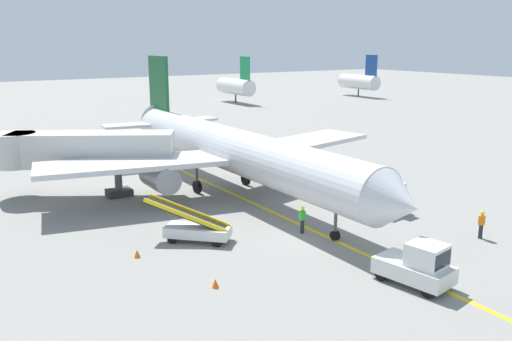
{
  "coord_description": "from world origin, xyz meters",
  "views": [
    {
      "loc": [
        -18.84,
        -23.78,
        11.34
      ],
      "look_at": [
        0.81,
        7.34,
        2.5
      ],
      "focal_mm": 37.57,
      "sensor_mm": 36.0,
      "label": 1
    }
  ],
  "objects_px": {
    "airliner": "(231,150)",
    "baggage_tug_near_wing": "(392,201)",
    "ground_crew_wing_walker": "(302,219)",
    "safety_cone_nose_left": "(215,283)",
    "safety_cone_wingtip_left": "(137,254)",
    "jet_bridge": "(74,150)",
    "pushback_tug": "(418,266)",
    "belt_loader_forward_hold": "(196,228)",
    "ground_crew_marshaller": "(481,224)",
    "safety_cone_nose_right": "(323,202)"
  },
  "relations": [
    {
      "from": "airliner",
      "to": "baggage_tug_near_wing",
      "type": "height_order",
      "value": "airliner"
    },
    {
      "from": "ground_crew_wing_walker",
      "to": "safety_cone_wingtip_left",
      "type": "xyz_separation_m",
      "value": [
        -9.84,
        1.74,
        -0.69
      ]
    },
    {
      "from": "baggage_tug_near_wing",
      "to": "safety_cone_nose_right",
      "type": "bearing_deg",
      "value": 123.92
    },
    {
      "from": "safety_cone_nose_left",
      "to": "safety_cone_wingtip_left",
      "type": "xyz_separation_m",
      "value": [
        -1.85,
        5.5,
        0.0
      ]
    },
    {
      "from": "jet_bridge",
      "to": "baggage_tug_near_wing",
      "type": "bearing_deg",
      "value": -43.0
    },
    {
      "from": "safety_cone_nose_left",
      "to": "belt_loader_forward_hold",
      "type": "bearing_deg",
      "value": 72.23
    },
    {
      "from": "jet_bridge",
      "to": "ground_crew_wing_walker",
      "type": "height_order",
      "value": "jet_bridge"
    },
    {
      "from": "jet_bridge",
      "to": "ground_crew_marshaller",
      "type": "bearing_deg",
      "value": -50.76
    },
    {
      "from": "ground_crew_wing_walker",
      "to": "safety_cone_nose_left",
      "type": "xyz_separation_m",
      "value": [
        -7.98,
        -3.76,
        -0.69
      ]
    },
    {
      "from": "airliner",
      "to": "safety_cone_wingtip_left",
      "type": "bearing_deg",
      "value": -141.87
    },
    {
      "from": "pushback_tug",
      "to": "ground_crew_wing_walker",
      "type": "distance_m",
      "value": 8.68
    },
    {
      "from": "jet_bridge",
      "to": "safety_cone_nose_right",
      "type": "relative_size",
      "value": 28.07
    },
    {
      "from": "belt_loader_forward_hold",
      "to": "ground_crew_marshaller",
      "type": "xyz_separation_m",
      "value": [
        14.47,
        -8.63,
        0.13
      ]
    },
    {
      "from": "pushback_tug",
      "to": "safety_cone_nose_right",
      "type": "distance_m",
      "value": 13.26
    },
    {
      "from": "airliner",
      "to": "jet_bridge",
      "type": "distance_m",
      "value": 11.66
    },
    {
      "from": "belt_loader_forward_hold",
      "to": "safety_cone_nose_left",
      "type": "height_order",
      "value": "belt_loader_forward_hold"
    },
    {
      "from": "airliner",
      "to": "belt_loader_forward_hold",
      "type": "bearing_deg",
      "value": -131.25
    },
    {
      "from": "pushback_tug",
      "to": "ground_crew_marshaller",
      "type": "height_order",
      "value": "pushback_tug"
    },
    {
      "from": "pushback_tug",
      "to": "safety_cone_wingtip_left",
      "type": "xyz_separation_m",
      "value": [
        -10.15,
        10.41,
        -0.77
      ]
    },
    {
      "from": "airliner",
      "to": "ground_crew_marshaller",
      "type": "xyz_separation_m",
      "value": [
        7.62,
        -16.44,
        -2.51
      ]
    },
    {
      "from": "safety_cone_nose_left",
      "to": "airliner",
      "type": "bearing_deg",
      "value": 57.62
    },
    {
      "from": "pushback_tug",
      "to": "safety_cone_wingtip_left",
      "type": "bearing_deg",
      "value": 134.28
    },
    {
      "from": "pushback_tug",
      "to": "safety_cone_nose_left",
      "type": "bearing_deg",
      "value": 149.41
    },
    {
      "from": "jet_bridge",
      "to": "belt_loader_forward_hold",
      "type": "xyz_separation_m",
      "value": [
        3.44,
        -13.3,
        -2.77
      ]
    },
    {
      "from": "airliner",
      "to": "safety_cone_nose_left",
      "type": "relative_size",
      "value": 80.08
    },
    {
      "from": "safety_cone_nose_left",
      "to": "pushback_tug",
      "type": "bearing_deg",
      "value": -30.59
    },
    {
      "from": "baggage_tug_near_wing",
      "to": "jet_bridge",
      "type": "bearing_deg",
      "value": 137.0
    },
    {
      "from": "airliner",
      "to": "safety_cone_nose_right",
      "type": "xyz_separation_m",
      "value": [
        3.93,
        -6.28,
        -3.2
      ]
    },
    {
      "from": "pushback_tug",
      "to": "belt_loader_forward_hold",
      "type": "height_order",
      "value": "belt_loader_forward_hold"
    },
    {
      "from": "ground_crew_wing_walker",
      "to": "baggage_tug_near_wing",
      "type": "bearing_deg",
      "value": -1.58
    },
    {
      "from": "airliner",
      "to": "safety_cone_wingtip_left",
      "type": "distance_m",
      "value": 13.9
    },
    {
      "from": "safety_cone_nose_right",
      "to": "safety_cone_nose_left",
      "type": "bearing_deg",
      "value": -149.22
    },
    {
      "from": "belt_loader_forward_hold",
      "to": "ground_crew_wing_walker",
      "type": "height_order",
      "value": "belt_loader_forward_hold"
    },
    {
      "from": "airliner",
      "to": "jet_bridge",
      "type": "height_order",
      "value": "airliner"
    },
    {
      "from": "belt_loader_forward_hold",
      "to": "pushback_tug",
      "type": "bearing_deg",
      "value": -59.83
    },
    {
      "from": "ground_crew_marshaller",
      "to": "ground_crew_wing_walker",
      "type": "distance_m",
      "value": 10.54
    },
    {
      "from": "safety_cone_nose_left",
      "to": "safety_cone_nose_right",
      "type": "distance_m",
      "value": 14.8
    },
    {
      "from": "safety_cone_nose_right",
      "to": "safety_cone_wingtip_left",
      "type": "relative_size",
      "value": 1.0
    },
    {
      "from": "pushback_tug",
      "to": "safety_cone_nose_right",
      "type": "xyz_separation_m",
      "value": [
        4.42,
        12.48,
        -0.77
      ]
    },
    {
      "from": "airliner",
      "to": "ground_crew_marshaller",
      "type": "relative_size",
      "value": 20.73
    },
    {
      "from": "pushback_tug",
      "to": "belt_loader_forward_hold",
      "type": "distance_m",
      "value": 12.67
    },
    {
      "from": "ground_crew_marshaller",
      "to": "safety_cone_wingtip_left",
      "type": "height_order",
      "value": "ground_crew_marshaller"
    },
    {
      "from": "belt_loader_forward_hold",
      "to": "safety_cone_nose_left",
      "type": "distance_m",
      "value": 6.37
    },
    {
      "from": "ground_crew_marshaller",
      "to": "safety_cone_nose_left",
      "type": "relative_size",
      "value": 3.86
    },
    {
      "from": "belt_loader_forward_hold",
      "to": "safety_cone_nose_right",
      "type": "height_order",
      "value": "belt_loader_forward_hold"
    },
    {
      "from": "jet_bridge",
      "to": "ground_crew_marshaller",
      "type": "relative_size",
      "value": 7.27
    },
    {
      "from": "jet_bridge",
      "to": "airliner",
      "type": "bearing_deg",
      "value": -28.07
    },
    {
      "from": "jet_bridge",
      "to": "pushback_tug",
      "type": "relative_size",
      "value": 3.18
    },
    {
      "from": "safety_cone_nose_right",
      "to": "safety_cone_wingtip_left",
      "type": "height_order",
      "value": "same"
    },
    {
      "from": "airliner",
      "to": "belt_loader_forward_hold",
      "type": "height_order",
      "value": "airliner"
    }
  ]
}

